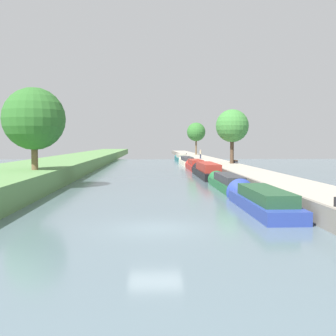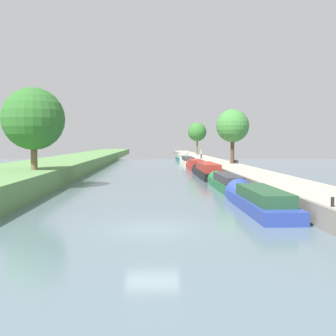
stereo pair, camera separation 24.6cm
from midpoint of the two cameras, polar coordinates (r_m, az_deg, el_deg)
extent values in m
plane|color=slate|center=(19.38, -1.85, -8.41)|extent=(160.00, 160.00, 0.00)
cube|color=gray|center=(20.88, 20.53, -6.23)|extent=(0.25, 260.00, 1.10)
cube|color=#283D93|center=(24.85, 12.99, -5.02)|extent=(2.18, 9.43, 0.70)
cube|color=#234C2D|center=(24.31, 13.31, -3.58)|extent=(1.79, 6.60, 0.67)
cone|color=#283D93|center=(30.02, 10.29, -3.52)|extent=(2.07, 1.31, 2.07)
cube|color=#1E6033|center=(35.68, 8.35, -2.41)|extent=(1.84, 9.60, 0.66)
cube|color=#333338|center=(35.15, 8.50, -1.43)|extent=(1.51, 6.72, 0.65)
cone|color=#1E6033|center=(40.92, 6.97, -1.64)|extent=(1.74, 1.10, 1.74)
cube|color=black|center=(48.04, 5.56, -0.78)|extent=(2.16, 12.31, 0.79)
cube|color=maroon|center=(47.37, 5.67, 0.17)|extent=(1.77, 8.62, 0.88)
cone|color=black|center=(54.77, 4.60, -0.24)|extent=(2.05, 1.30, 2.05)
cube|color=maroon|center=(60.80, 3.96, 0.12)|extent=(2.04, 9.54, 0.75)
cube|color=maroon|center=(60.29, 4.01, 0.81)|extent=(1.67, 6.67, 0.77)
cone|color=maroon|center=(66.15, 3.45, 0.40)|extent=(1.94, 1.22, 1.94)
cube|color=beige|center=(74.43, 2.79, 0.77)|extent=(1.96, 12.53, 0.80)
cube|color=#333338|center=(73.78, 2.83, 1.32)|extent=(1.61, 8.77, 0.68)
cone|color=beige|center=(81.25, 2.36, 1.00)|extent=(1.87, 1.18, 1.87)
cube|color=#195B60|center=(89.47, 2.02, 1.24)|extent=(2.05, 12.59, 0.80)
cube|color=#B2A893|center=(88.81, 2.05, 1.71)|extent=(1.68, 8.82, 0.73)
cone|color=#195B60|center=(96.36, 1.71, 1.40)|extent=(1.95, 1.23, 1.95)
cylinder|color=#4C3828|center=(58.64, 9.01, 2.59)|extent=(0.52, 0.52, 4.03)
sphere|color=#3D7F38|center=(58.68, 9.04, 5.79)|extent=(4.60, 4.60, 4.60)
cylinder|color=brown|center=(99.87, 4.13, 3.07)|extent=(0.40, 0.40, 4.27)
sphere|color=#33702D|center=(99.90, 4.13, 5.00)|extent=(4.48, 4.48, 4.48)
cylinder|color=brown|center=(37.03, -17.86, 2.00)|extent=(0.55, 0.55, 2.90)
sphere|color=#2D6628|center=(37.08, -17.95, 6.49)|extent=(5.31, 5.31, 5.31)
cylinder|color=#282D42|center=(75.75, 4.71, 1.61)|extent=(0.26, 0.26, 0.82)
cylinder|color=tan|center=(75.73, 4.71, 2.16)|extent=(0.34, 0.34, 0.62)
sphere|color=tan|center=(75.72, 4.71, 2.48)|extent=(0.22, 0.22, 0.22)
cylinder|color=black|center=(20.57, 22.11, -4.36)|extent=(0.16, 0.16, 0.45)
cylinder|color=black|center=(96.51, 2.76, 1.93)|extent=(0.16, 0.16, 0.45)
cube|color=#333338|center=(58.81, 9.61, 0.82)|extent=(0.40, 0.08, 0.41)
cube|color=#333338|center=(59.98, 9.37, 0.87)|extent=(0.40, 0.08, 0.41)
cube|color=brown|center=(59.39, 9.49, 1.07)|extent=(0.44, 1.50, 0.06)
camera|label=1|loc=(0.12, -89.86, 0.01)|focal=44.08mm
camera|label=2|loc=(0.12, 90.14, -0.01)|focal=44.08mm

